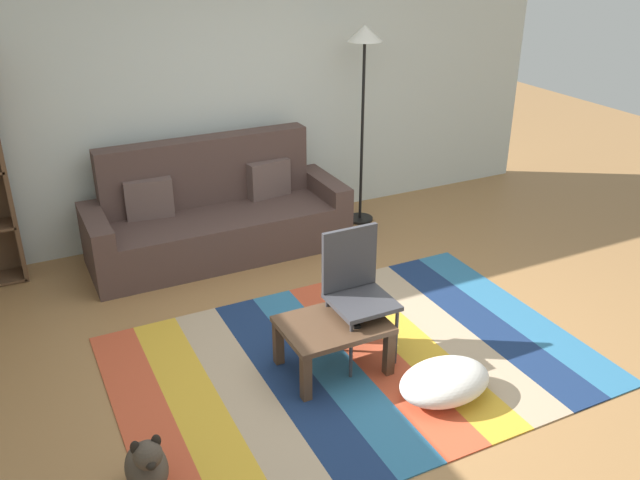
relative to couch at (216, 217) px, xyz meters
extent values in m
plane|color=#9E7042|center=(0.33, -2.02, -0.34)|extent=(14.00, 14.00, 0.00)
cube|color=silver|center=(0.33, 0.53, 1.01)|extent=(6.80, 0.10, 2.70)
cube|color=#C64C2D|center=(-1.14, -2.04, -0.33)|extent=(0.31, 2.14, 0.01)
cube|color=gold|center=(-0.83, -2.04, -0.33)|extent=(0.31, 2.14, 0.01)
cube|color=tan|center=(-0.52, -2.04, -0.33)|extent=(0.31, 2.14, 0.01)
cube|color=navy|center=(-0.20, -2.04, -0.33)|extent=(0.31, 2.14, 0.01)
cube|color=teal|center=(0.11, -2.04, -0.33)|extent=(0.31, 2.14, 0.01)
cube|color=#C64C2D|center=(0.42, -2.04, -0.33)|extent=(0.31, 2.14, 0.01)
cube|color=gold|center=(0.73, -2.04, -0.33)|extent=(0.31, 2.14, 0.01)
cube|color=tan|center=(1.05, -2.04, -0.33)|extent=(0.31, 2.14, 0.01)
cube|color=navy|center=(1.36, -2.04, -0.33)|extent=(0.31, 2.14, 0.01)
cube|color=teal|center=(1.67, -2.04, -0.33)|extent=(0.31, 2.14, 0.01)
cube|color=#4C3833|center=(0.00, -0.07, -0.14)|extent=(1.90, 0.80, 0.40)
cube|color=#4C3833|center=(0.00, 0.23, 0.36)|extent=(1.90, 0.20, 0.60)
cube|color=#4C3833|center=(-1.04, -0.07, -0.06)|extent=(0.18, 0.80, 0.56)
cube|color=#4C3833|center=(1.04, -0.07, -0.06)|extent=(0.18, 0.80, 0.56)
cube|color=brown|center=(-0.55, 0.11, 0.22)|extent=(0.42, 0.19, 0.36)
cube|color=brown|center=(0.55, 0.11, 0.22)|extent=(0.42, 0.19, 0.36)
cube|color=brown|center=(-1.61, 0.28, 0.62)|extent=(0.04, 0.28, 1.91)
cube|color=#513826|center=(0.10, -2.05, 0.01)|extent=(0.68, 0.51, 0.04)
cube|color=#513826|center=(-0.19, -2.27, -0.17)|extent=(0.06, 0.06, 0.32)
cube|color=#513826|center=(0.40, -2.27, -0.17)|extent=(0.06, 0.06, 0.32)
cube|color=#513826|center=(-0.19, -1.84, -0.17)|extent=(0.06, 0.06, 0.32)
cube|color=#513826|center=(0.40, -1.84, -0.17)|extent=(0.06, 0.06, 0.32)
ellipsoid|color=white|center=(0.58, -2.63, -0.21)|extent=(0.61, 0.41, 0.23)
ellipsoid|color=#473D33|center=(-1.25, -2.55, -0.21)|extent=(0.22, 0.30, 0.26)
sphere|color=#473D33|center=(-1.25, -2.65, -0.03)|extent=(0.15, 0.15, 0.15)
ellipsoid|color=black|center=(-1.25, -2.71, -0.04)|extent=(0.06, 0.07, 0.05)
ellipsoid|color=black|center=(-1.30, -2.63, 0.02)|extent=(0.05, 0.04, 0.08)
ellipsoid|color=black|center=(-1.19, -2.63, 0.02)|extent=(0.05, 0.04, 0.08)
cylinder|color=black|center=(1.50, 0.04, -0.32)|extent=(0.26, 0.26, 0.02)
cylinder|color=black|center=(1.50, 0.04, 0.55)|extent=(0.03, 0.03, 1.72)
cone|color=white|center=(1.50, 0.04, 1.47)|extent=(0.32, 0.32, 0.14)
cube|color=black|center=(0.22, -2.12, 0.04)|extent=(0.07, 0.16, 0.02)
cube|color=#38383D|center=(0.33, -2.02, 0.10)|extent=(0.40, 0.40, 0.03)
cube|color=#38383D|center=(0.33, -1.84, 0.34)|extent=(0.40, 0.03, 0.44)
cylinder|color=#38383D|center=(0.16, -2.19, -0.12)|extent=(0.02, 0.02, 0.42)
cylinder|color=#38383D|center=(0.50, -2.19, -0.12)|extent=(0.02, 0.02, 0.42)
cylinder|color=#38383D|center=(0.16, -1.85, -0.12)|extent=(0.02, 0.02, 0.42)
cylinder|color=#38383D|center=(0.50, -1.85, -0.12)|extent=(0.02, 0.02, 0.42)
camera|label=1|loc=(-1.63, -5.35, 2.37)|focal=37.95mm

